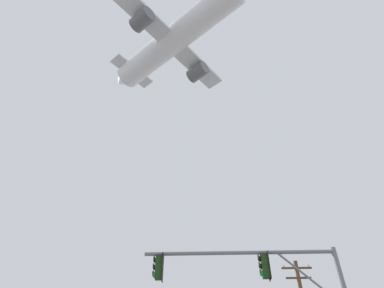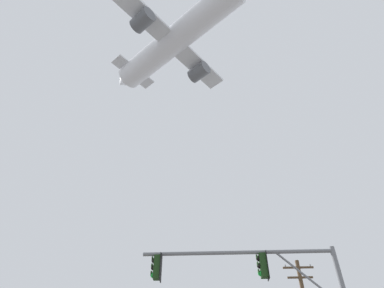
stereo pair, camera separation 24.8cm
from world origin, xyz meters
TOP-DOWN VIEW (x-y plane):
  - airplane at (-2.27, 18.63)m, footprint 21.32×17.99m

SIDE VIEW (x-z plane):
  - airplane at x=-2.27m, z-range 36.85..43.64m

